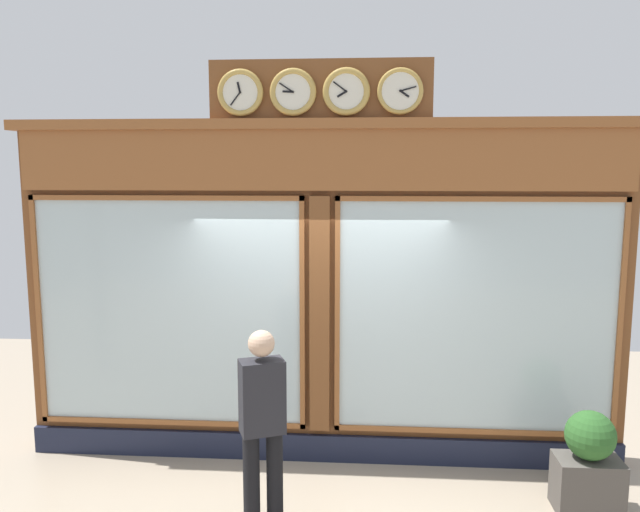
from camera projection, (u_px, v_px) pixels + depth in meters
name	position (u px, v px, depth m)	size (l,w,h in m)	color
shop_facade	(321.00, 290.00, 6.30)	(6.18, 0.42, 4.03)	brown
pedestrian	(262.00, 420.00, 5.13)	(0.42, 0.34, 1.69)	black
planter_box	(587.00, 484.00, 5.44)	(0.56, 0.36, 0.48)	#4C4742
planter_shrub	(590.00, 435.00, 5.38)	(0.43, 0.43, 0.43)	#285623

